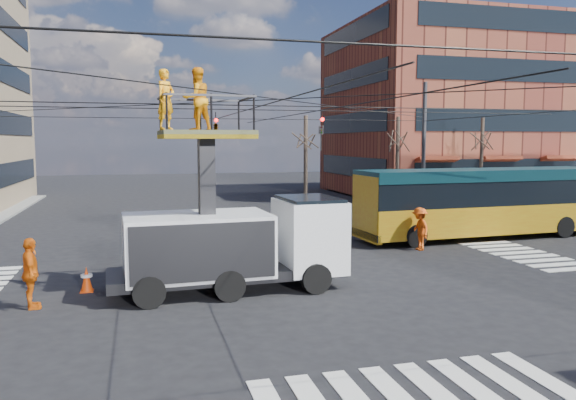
# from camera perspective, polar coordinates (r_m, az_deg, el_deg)

# --- Properties ---
(ground) EXTENTS (120.00, 120.00, 0.00)m
(ground) POSITION_cam_1_polar(r_m,az_deg,el_deg) (19.82, -0.88, -7.08)
(ground) COLOR black
(ground) RESTS_ON ground
(sidewalk_ne) EXTENTS (18.00, 18.00, 0.12)m
(sidewalk_ne) POSITION_cam_1_polar(r_m,az_deg,el_deg) (47.51, 17.88, 0.37)
(sidewalk_ne) COLOR slate
(sidewalk_ne) RESTS_ON ground
(crosswalks) EXTENTS (22.40, 22.40, 0.02)m
(crosswalks) POSITION_cam_1_polar(r_m,az_deg,el_deg) (19.82, -0.88, -7.05)
(crosswalks) COLOR silver
(crosswalks) RESTS_ON ground
(building_ne) EXTENTS (20.06, 16.06, 14.00)m
(building_ne) POSITION_cam_1_polar(r_m,az_deg,el_deg) (50.40, 17.23, 8.60)
(building_ne) COLOR maroon
(building_ne) RESTS_ON ground
(overhead_network) EXTENTS (24.24, 24.24, 8.00)m
(overhead_network) POSITION_cam_1_polar(r_m,az_deg,el_deg) (19.68, -1.39, 5.43)
(overhead_network) COLOR #2D2D30
(overhead_network) RESTS_ON ground
(tree_a) EXTENTS (2.00, 2.00, 6.00)m
(tree_a) POSITION_cam_1_polar(r_m,az_deg,el_deg) (33.65, 1.81, 6.24)
(tree_a) COLOR #382B21
(tree_a) RESTS_ON ground
(tree_b) EXTENTS (2.00, 2.00, 6.00)m
(tree_b) POSITION_cam_1_polar(r_m,az_deg,el_deg) (35.84, 11.09, 6.12)
(tree_b) COLOR #382B21
(tree_b) RESTS_ON ground
(tree_c) EXTENTS (2.00, 2.00, 6.00)m
(tree_c) POSITION_cam_1_polar(r_m,az_deg,el_deg) (38.84, 19.11, 5.88)
(tree_c) COLOR #382B21
(tree_c) RESTS_ON ground
(utility_truck) EXTENTS (7.11, 2.94, 6.65)m
(utility_truck) POSITION_cam_1_polar(r_m,az_deg,el_deg) (16.89, -5.56, -2.06)
(utility_truck) COLOR black
(utility_truck) RESTS_ON ground
(city_bus) EXTENTS (12.26, 3.25, 3.20)m
(city_bus) POSITION_cam_1_polar(r_m,az_deg,el_deg) (27.55, 19.19, -0.08)
(city_bus) COLOR #C87E12
(city_bus) RESTS_ON ground
(traffic_cone) EXTENTS (0.36, 0.36, 0.76)m
(traffic_cone) POSITION_cam_1_polar(r_m,az_deg,el_deg) (17.96, -19.78, -7.57)
(traffic_cone) COLOR #E03E09
(traffic_cone) RESTS_ON ground
(worker_ground) EXTENTS (0.70, 1.20, 1.93)m
(worker_ground) POSITION_cam_1_polar(r_m,az_deg,el_deg) (16.59, -24.69, -6.81)
(worker_ground) COLOR #CF580D
(worker_ground) RESTS_ON ground
(flagger) EXTENTS (0.70, 1.17, 1.78)m
(flagger) POSITION_cam_1_polar(r_m,az_deg,el_deg) (23.75, 13.23, -2.87)
(flagger) COLOR #E84E0E
(flagger) RESTS_ON ground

